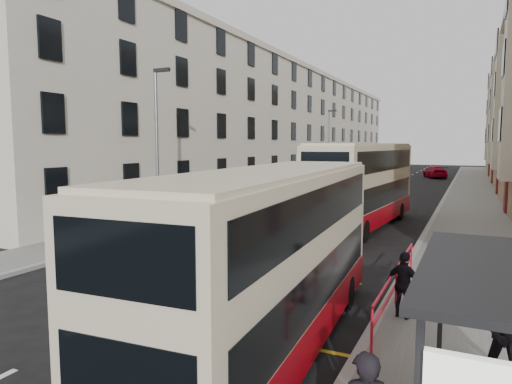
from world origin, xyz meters
The scene contains 19 objects.
ground centered at (0.00, 0.00, 0.00)m, with size 200.00×200.00×0.00m, color black.
pavement_right centered at (8.00, 30.00, 0.07)m, with size 4.00×120.00×0.15m, color slate.
pavement_left centered at (-7.50, 30.00, 0.07)m, with size 3.00×120.00×0.15m, color slate.
kerb_right centered at (6.00, 30.00, 0.07)m, with size 0.25×120.00×0.15m, color gray.
kerb_left centered at (-6.00, 30.00, 0.07)m, with size 0.25×120.00×0.15m, color gray.
road_markings centered at (0.00, 45.00, 0.01)m, with size 10.00×110.00×0.01m, color silver, non-canonical shape.
terrace_left centered at (-13.43, 45.50, 6.52)m, with size 9.18×79.00×13.25m.
bus_shelter centered at (8.34, -0.39, 2.14)m, with size 1.65×4.25×2.70m.
guard_railing centered at (6.25, 5.75, 0.86)m, with size 0.06×6.56×1.01m.
street_lamp_near centered at (-6.35, 12.00, 4.64)m, with size 0.93×0.18×8.00m.
street_lamp_far centered at (-6.35, 42.00, 4.64)m, with size 0.93×0.18×8.00m.
double_decker_front centered at (4.23, 2.08, 1.99)m, with size 2.81×9.91×3.91m.
double_decker_rear centered at (2.75, 17.58, 2.28)m, with size 3.45×11.39×4.48m.
pedestrian_mid centered at (8.69, 2.31, 1.10)m, with size 0.93×0.72×1.90m, color black.
pedestrian_far centered at (6.57, 4.82, 0.98)m, with size 0.97×0.40×1.66m, color black.
white_van centered at (-5.19, 43.34, 0.71)m, with size 2.35×5.10×1.42m, color white.
car_silver centered at (-2.29, 55.54, 0.64)m, with size 1.50×3.73×1.27m, color #AFB1B7.
car_dark centered at (-3.65, 63.58, 0.76)m, with size 1.60×4.60×1.52m, color black.
car_red centered at (3.49, 58.24, 0.80)m, with size 2.23×5.48×1.59m, color #A10119.
Camera 1 is at (7.96, -6.59, 4.42)m, focal length 32.00 mm.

